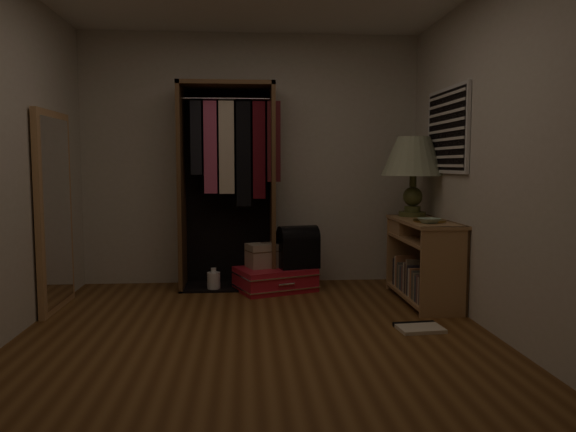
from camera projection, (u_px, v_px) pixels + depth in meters
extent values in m
plane|color=brown|center=(257.00, 340.00, 4.02)|extent=(4.00, 4.00, 0.00)
cube|color=beige|center=(252.00, 159.00, 5.88)|extent=(3.50, 0.02, 2.60)
cube|color=beige|center=(267.00, 151.00, 1.91)|extent=(3.50, 0.02, 2.60)
cube|color=beige|center=(499.00, 158.00, 4.03)|extent=(0.02, 4.00, 2.60)
cube|color=silver|center=(447.00, 131.00, 5.00)|extent=(0.03, 0.96, 0.76)
cube|color=black|center=(447.00, 131.00, 5.00)|extent=(0.03, 0.90, 0.70)
cube|color=silver|center=(444.00, 166.00, 5.03)|extent=(0.01, 0.88, 0.02)
cube|color=silver|center=(445.00, 157.00, 5.02)|extent=(0.01, 0.88, 0.02)
cube|color=silver|center=(445.00, 148.00, 5.01)|extent=(0.01, 0.88, 0.02)
cube|color=silver|center=(445.00, 139.00, 5.00)|extent=(0.01, 0.88, 0.02)
cube|color=silver|center=(445.00, 131.00, 5.00)|extent=(0.01, 0.88, 0.02)
cube|color=silver|center=(446.00, 122.00, 4.99)|extent=(0.01, 0.88, 0.02)
cube|color=silver|center=(446.00, 113.00, 4.98)|extent=(0.01, 0.88, 0.02)
cube|color=silver|center=(446.00, 104.00, 4.98)|extent=(0.01, 0.88, 0.02)
cube|color=silver|center=(446.00, 95.00, 4.97)|extent=(0.01, 0.88, 0.02)
cube|color=#AB7F53|center=(444.00, 272.00, 4.56)|extent=(0.40, 0.03, 0.75)
cube|color=#AB7F53|center=(407.00, 252.00, 5.62)|extent=(0.40, 0.03, 0.75)
cube|color=#AB7F53|center=(423.00, 295.00, 5.12)|extent=(0.40, 1.04, 0.03)
cube|color=#AB7F53|center=(424.00, 240.00, 5.08)|extent=(0.40, 1.04, 0.03)
cube|color=#AB7F53|center=(424.00, 222.00, 5.06)|extent=(0.42, 1.12, 0.03)
cube|color=brown|center=(444.00, 261.00, 5.11)|extent=(0.02, 1.10, 0.75)
cube|color=#AB7F53|center=(412.00, 227.00, 5.40)|extent=(0.36, 0.38, 0.13)
cube|color=gray|center=(433.00, 289.00, 4.63)|extent=(0.20, 0.04, 0.30)
cube|color=#4C3833|center=(430.00, 290.00, 4.68)|extent=(0.17, 0.04, 0.26)
cube|color=#B7AD99|center=(430.00, 291.00, 4.72)|extent=(0.21, 0.03, 0.23)
cube|color=brown|center=(427.00, 289.00, 4.76)|extent=(0.18, 0.04, 0.24)
cube|color=#3F4C59|center=(427.00, 289.00, 4.81)|extent=(0.21, 0.03, 0.23)
cube|color=gray|center=(425.00, 287.00, 4.85)|extent=(0.21, 0.03, 0.24)
cube|color=#59594C|center=(422.00, 285.00, 4.89)|extent=(0.18, 0.05, 0.25)
cube|color=#B2724C|center=(422.00, 283.00, 4.94)|extent=(0.22, 0.04, 0.26)
cube|color=beige|center=(420.00, 283.00, 4.99)|extent=(0.21, 0.05, 0.25)
cube|color=#332D38|center=(415.00, 280.00, 5.03)|extent=(0.15, 0.03, 0.27)
cube|color=gray|center=(417.00, 277.00, 5.07)|extent=(0.20, 0.03, 0.32)
cube|color=#4C3833|center=(414.00, 278.00, 5.11)|extent=(0.18, 0.03, 0.28)
cube|color=#B7AD99|center=(412.00, 278.00, 5.16)|extent=(0.16, 0.03, 0.28)
cube|color=brown|center=(411.00, 279.00, 5.20)|extent=(0.18, 0.05, 0.23)
cube|color=#3F4C59|center=(410.00, 278.00, 5.26)|extent=(0.20, 0.05, 0.22)
cube|color=gray|center=(410.00, 277.00, 5.31)|extent=(0.21, 0.04, 0.23)
cube|color=#59594C|center=(408.00, 275.00, 5.36)|extent=(0.22, 0.05, 0.24)
cube|color=#B2724C|center=(405.00, 271.00, 5.41)|extent=(0.18, 0.03, 0.30)
cube|color=beige|center=(402.00, 271.00, 5.45)|extent=(0.15, 0.04, 0.29)
cube|color=#332D38|center=(402.00, 271.00, 5.50)|extent=(0.18, 0.05, 0.26)
cube|color=brown|center=(182.00, 187.00, 5.59)|extent=(0.04, 0.50, 2.05)
cube|color=brown|center=(273.00, 187.00, 5.66)|extent=(0.04, 0.50, 2.05)
cube|color=brown|center=(226.00, 85.00, 5.54)|extent=(0.95, 0.50, 0.04)
cube|color=black|center=(228.00, 186.00, 5.86)|extent=(0.95, 0.02, 2.05)
cube|color=black|center=(228.00, 286.00, 5.72)|extent=(0.95, 0.50, 0.02)
cylinder|color=white|center=(226.00, 98.00, 5.55)|extent=(0.87, 0.02, 0.02)
cube|color=black|center=(196.00, 138.00, 5.54)|extent=(0.11, 0.12, 0.72)
cube|color=#BF4C72|center=(211.00, 148.00, 5.56)|extent=(0.13, 0.11, 0.91)
cube|color=beige|center=(227.00, 148.00, 5.57)|extent=(0.15, 0.14, 0.91)
cube|color=black|center=(244.00, 154.00, 5.59)|extent=(0.14, 0.11, 1.04)
cube|color=#590F19|center=(259.00, 150.00, 5.60)|extent=(0.12, 0.13, 0.96)
cube|color=maroon|center=(274.00, 142.00, 5.60)|extent=(0.13, 0.15, 0.79)
cube|color=tan|center=(54.00, 211.00, 4.80)|extent=(0.05, 0.80, 1.70)
cube|color=white|center=(58.00, 211.00, 4.80)|extent=(0.01, 0.68, 1.58)
cube|color=red|center=(275.00, 279.00, 5.57)|extent=(0.86, 0.74, 0.23)
cube|color=white|center=(275.00, 285.00, 5.58)|extent=(0.89, 0.77, 0.01)
cube|color=white|center=(275.00, 273.00, 5.57)|extent=(0.89, 0.77, 0.01)
cylinder|color=white|center=(287.00, 284.00, 5.33)|extent=(0.16, 0.08, 0.02)
cube|color=tan|center=(265.00, 255.00, 5.60)|extent=(0.41, 0.34, 0.24)
cube|color=brown|center=(265.00, 250.00, 5.59)|extent=(0.41, 0.35, 0.01)
cylinder|color=white|center=(265.00, 243.00, 5.59)|extent=(0.10, 0.05, 0.02)
cube|color=black|center=(298.00, 253.00, 5.57)|extent=(0.43, 0.33, 0.29)
cylinder|color=black|center=(298.00, 238.00, 5.55)|extent=(0.43, 0.33, 0.25)
cylinder|color=#454D25|center=(412.00, 214.00, 5.42)|extent=(0.32, 0.32, 0.04)
cylinder|color=#454D25|center=(412.00, 209.00, 5.42)|extent=(0.19, 0.19, 0.05)
sphere|color=#454D25|center=(413.00, 196.00, 5.41)|extent=(0.23, 0.23, 0.19)
cylinder|color=#454D25|center=(413.00, 181.00, 5.39)|extent=(0.08, 0.08, 0.11)
cone|color=#B8C3A2|center=(413.00, 156.00, 5.37)|extent=(0.74, 0.74, 0.37)
cone|color=beige|center=(413.00, 156.00, 5.37)|extent=(0.66, 0.66, 0.35)
cylinder|color=olive|center=(429.00, 221.00, 4.92)|extent=(0.35, 0.35, 0.02)
imported|color=#9DBCA4|center=(429.00, 221.00, 4.78)|extent=(0.22, 0.22, 0.04)
cylinder|color=silver|center=(214.00, 281.00, 5.57)|extent=(0.16, 0.16, 0.18)
cylinder|color=silver|center=(214.00, 270.00, 5.56)|extent=(0.07, 0.07, 0.04)
cube|color=beige|center=(419.00, 328.00, 4.26)|extent=(0.36, 0.30, 0.03)
cube|color=black|center=(414.00, 324.00, 4.37)|extent=(0.34, 0.07, 0.03)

